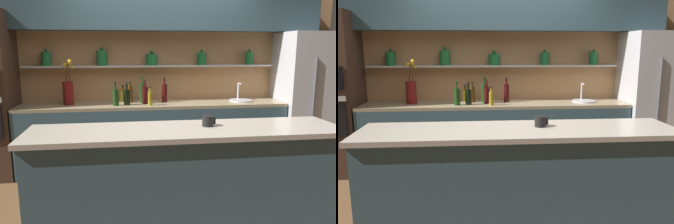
% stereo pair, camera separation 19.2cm
% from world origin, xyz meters
% --- Properties ---
extents(ground_plane, '(12.00, 12.00, 0.00)m').
position_xyz_m(ground_plane, '(0.00, 0.00, 0.00)').
color(ground_plane, brown).
extents(back_wall_unit, '(5.20, 0.44, 2.60)m').
position_xyz_m(back_wall_unit, '(-0.00, 1.53, 1.55)').
color(back_wall_unit, tan).
rests_on(back_wall_unit, ground_plane).
extents(back_counter_unit, '(3.55, 0.62, 0.92)m').
position_xyz_m(back_counter_unit, '(-0.10, 1.24, 0.46)').
color(back_counter_unit, '#334C56').
rests_on(back_counter_unit, ground_plane).
extents(island_counter, '(2.54, 0.61, 1.02)m').
position_xyz_m(island_counter, '(0.00, -0.63, 0.51)').
color(island_counter, '#334C56').
rests_on(island_counter, ground_plane).
extents(refrigerator, '(0.91, 0.73, 1.87)m').
position_xyz_m(refrigerator, '(2.15, 1.20, 0.94)').
color(refrigerator, '#B7B7BC').
rests_on(refrigerator, ground_plane).
extents(flower_vase, '(0.15, 0.14, 0.59)m').
position_xyz_m(flower_vase, '(-1.22, 1.28, 1.10)').
color(flower_vase, maroon).
rests_on(flower_vase, back_counter_unit).
extents(sink_fixture, '(0.32, 0.32, 0.25)m').
position_xyz_m(sink_fixture, '(1.13, 1.25, 0.94)').
color(sink_fixture, '#B7B7BC').
rests_on(sink_fixture, back_counter_unit).
extents(bottle_wine_0, '(0.08, 0.08, 0.34)m').
position_xyz_m(bottle_wine_0, '(0.06, 1.31, 1.05)').
color(bottle_wine_0, '#380C0C').
rests_on(bottle_wine_0, back_counter_unit).
extents(bottle_oil_1, '(0.07, 0.07, 0.23)m').
position_xyz_m(bottle_oil_1, '(-0.51, 1.41, 1.01)').
color(bottle_oil_1, '#47380A').
rests_on(bottle_oil_1, back_counter_unit).
extents(bottle_oil_2, '(0.06, 0.06, 0.24)m').
position_xyz_m(bottle_oil_2, '(-0.16, 1.06, 1.02)').
color(bottle_oil_2, olive).
rests_on(bottle_oil_2, back_counter_unit).
extents(bottle_wine_3, '(0.08, 0.08, 0.31)m').
position_xyz_m(bottle_wine_3, '(-0.61, 1.11, 1.03)').
color(bottle_wine_3, '#193814').
rests_on(bottle_wine_3, back_counter_unit).
extents(bottle_spirit_4, '(0.07, 0.07, 0.28)m').
position_xyz_m(bottle_spirit_4, '(-0.41, 1.34, 1.04)').
color(bottle_spirit_4, '#4C2D0C').
rests_on(bottle_spirit_4, back_counter_unit).
extents(bottle_wine_5, '(0.08, 0.08, 0.30)m').
position_xyz_m(bottle_wine_5, '(-0.46, 1.13, 1.03)').
color(bottle_wine_5, black).
rests_on(bottle_wine_5, back_counter_unit).
extents(bottle_wine_6, '(0.08, 0.08, 0.32)m').
position_xyz_m(bottle_wine_6, '(-0.22, 1.22, 1.04)').
color(bottle_wine_6, '#380C0C').
rests_on(bottle_wine_6, back_counter_unit).
extents(bottle_wine_7, '(0.08, 0.08, 0.35)m').
position_xyz_m(bottle_wine_7, '(-0.25, 1.32, 1.05)').
color(bottle_wine_7, '#193814').
rests_on(bottle_wine_7, back_counter_unit).
extents(coffee_mug, '(0.11, 0.09, 0.09)m').
position_xyz_m(coffee_mug, '(0.18, -0.58, 1.06)').
color(coffee_mug, black).
rests_on(coffee_mug, island_counter).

